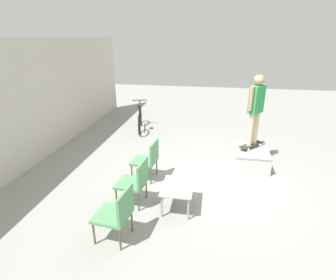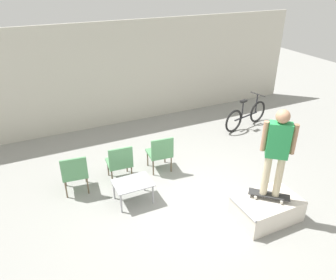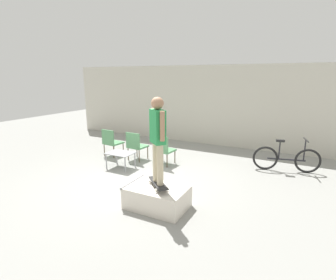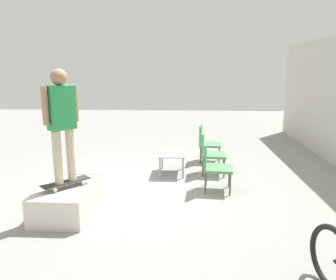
{
  "view_description": "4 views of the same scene",
  "coord_description": "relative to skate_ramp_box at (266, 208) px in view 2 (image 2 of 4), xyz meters",
  "views": [
    {
      "loc": [
        -5.13,
        0.07,
        3.02
      ],
      "look_at": [
        0.01,
        0.96,
        0.96
      ],
      "focal_mm": 28.0,
      "sensor_mm": 36.0,
      "label": 1
    },
    {
      "loc": [
        -2.65,
        -4.55,
        4.26
      ],
      "look_at": [
        -0.01,
        1.04,
        0.99
      ],
      "focal_mm": 35.0,
      "sensor_mm": 36.0,
      "label": 2
    },
    {
      "loc": [
        3.56,
        -5.14,
        2.6
      ],
      "look_at": [
        0.37,
        0.95,
        0.91
      ],
      "focal_mm": 28.0,
      "sensor_mm": 36.0,
      "label": 3
    },
    {
      "loc": [
        5.81,
        0.89,
        2.22
      ],
      "look_at": [
        0.0,
        0.57,
        0.96
      ],
      "focal_mm": 35.0,
      "sensor_mm": 36.0,
      "label": 4
    }
  ],
  "objects": [
    {
      "name": "ground_plane",
      "position": [
        -1.12,
        0.95,
        -0.22
      ],
      "size": [
        24.0,
        24.0,
        0.0
      ],
      "primitive_type": "plane",
      "color": "gray"
    },
    {
      "name": "skateboard_on_ramp",
      "position": [
        0.02,
        0.02,
        0.3
      ],
      "size": [
        0.68,
        0.66,
        0.07
      ],
      "rotation": [
        0.0,
        0.0,
        -0.76
      ],
      "color": "#2D2D2D",
      "rests_on": "skate_ramp_box"
    },
    {
      "name": "person_skater",
      "position": [
        0.02,
        0.02,
        1.31
      ],
      "size": [
        0.46,
        0.4,
        1.69
      ],
      "rotation": [
        0.0,
        0.0,
        -0.69
      ],
      "color": "#C6B793",
      "rests_on": "skateboard_on_ramp"
    },
    {
      "name": "patio_chair_center",
      "position": [
        -2.11,
        2.36,
        0.29
      ],
      "size": [
        0.56,
        0.56,
        0.91
      ],
      "rotation": [
        0.0,
        0.0,
        3.06
      ],
      "color": "brown",
      "rests_on": "ground_plane"
    },
    {
      "name": "skate_ramp_box",
      "position": [
        0.0,
        0.0,
        0.0
      ],
      "size": [
        1.22,
        0.8,
        0.46
      ],
      "color": "silver",
      "rests_on": "ground_plane"
    },
    {
      "name": "bicycle",
      "position": [
        2.15,
        3.47,
        0.14
      ],
      "size": [
        1.74,
        0.6,
        0.95
      ],
      "rotation": [
        0.0,
        0.0,
        0.24
      ],
      "color": "black",
      "rests_on": "ground_plane"
    },
    {
      "name": "patio_chair_right",
      "position": [
        -1.14,
        2.36,
        0.29
      ],
      "size": [
        0.56,
        0.56,
        0.91
      ],
      "rotation": [
        0.0,
        0.0,
        3.05
      ],
      "color": "brown",
      "rests_on": "ground_plane"
    },
    {
      "name": "house_wall_back",
      "position": [
        -1.12,
        5.37,
        1.28
      ],
      "size": [
        12.0,
        0.06,
        3.0
      ],
      "color": "beige",
      "rests_on": "ground_plane"
    },
    {
      "name": "patio_chair_left",
      "position": [
        -3.09,
        2.36,
        0.29
      ],
      "size": [
        0.57,
        0.57,
        0.91
      ],
      "rotation": [
        0.0,
        0.0,
        3.03
      ],
      "color": "brown",
      "rests_on": "ground_plane"
    },
    {
      "name": "coffee_table",
      "position": [
        -2.11,
        1.56,
        0.18
      ],
      "size": [
        0.77,
        0.57,
        0.46
      ],
      "color": "#9E9EA3",
      "rests_on": "ground_plane"
    }
  ]
}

